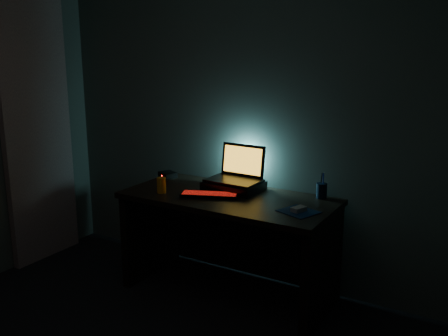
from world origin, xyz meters
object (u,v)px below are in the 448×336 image
at_px(juice_glass, 161,185).
at_px(pen_cup, 322,191).
at_px(keyboard, 209,195).
at_px(mouse, 299,209).
at_px(laptop, 237,172).
at_px(router, 168,175).

bearing_deg(juice_glass, pen_cup, 23.83).
height_order(keyboard, pen_cup, pen_cup).
xyz_separation_m(mouse, pen_cup, (0.02, 0.36, 0.03)).
relative_size(keyboard, pen_cup, 3.95).
bearing_deg(mouse, laptop, 174.52).
relative_size(keyboard, juice_glass, 3.78).
bearing_deg(pen_cup, router, -175.97).
relative_size(mouse, juice_glass, 0.86).
height_order(keyboard, juice_glass, juice_glass).
xyz_separation_m(keyboard, router, (-0.57, 0.27, 0.01)).
bearing_deg(juice_glass, mouse, 5.54).
distance_m(mouse, router, 1.27).
height_order(laptop, keyboard, laptop).
height_order(keyboard, router, router).
relative_size(pen_cup, juice_glass, 0.96).
bearing_deg(keyboard, laptop, 55.99).
height_order(mouse, pen_cup, pen_cup).
relative_size(laptop, juice_glass, 3.50).
distance_m(pen_cup, juice_glass, 1.13).
xyz_separation_m(mouse, router, (-1.24, 0.27, 0.00)).
xyz_separation_m(keyboard, mouse, (0.67, 0.00, 0.01)).
bearing_deg(laptop, router, -176.62).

